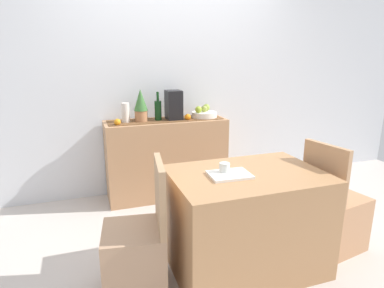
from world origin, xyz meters
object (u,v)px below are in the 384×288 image
Objects in this scene: open_book at (230,175)px; chair_by_corner at (333,217)px; ceramic_vase at (125,113)px; coffee_maker at (174,105)px; chair_near_window at (137,254)px; sideboard_console at (167,159)px; potted_plant at (141,105)px; dining_table at (245,221)px; wine_bottle at (158,110)px; fruit_bowl at (204,115)px; coffee_cup at (224,169)px.

open_book is 1.06m from chair_by_corner.
ceramic_vase reaches higher than chair_by_corner.
chair_near_window is at bearing -114.95° from coffee_maker.
potted_plant is at bearing 180.00° from sideboard_console.
wine_bottle is at bearing 101.70° from dining_table.
fruit_bowl is at bearing 111.71° from chair_by_corner.
ceramic_vase is at bearing 180.00° from coffee_maker.
potted_plant is at bearing 108.36° from dining_table.
potted_plant reaches higher than dining_table.
sideboard_console is 0.60m from coffee_maker.
ceramic_vase is (-0.34, -0.00, -0.01)m from wine_bottle.
chair_near_window is at bearing -109.10° from wine_bottle.
coffee_cup reaches higher than dining_table.
fruit_bowl reaches higher than chair_by_corner.
coffee_cup is 0.82m from chair_near_window.
fruit_bowl is at bearing 0.00° from ceramic_vase.
fruit_bowl is 0.99× the size of open_book.
coffee_maker reaches higher than fruit_bowl.
coffee_maker reaches higher than ceramic_vase.
wine_bottle is at bearing 0.00° from ceramic_vase.
open_book reaches higher than dining_table.
ceramic_vase reaches higher than fruit_bowl.
sideboard_console is 1.44× the size of chair_near_window.
coffee_cup is at bearing -71.41° from ceramic_vase.
coffee_maker is at bearing -0.00° from potted_plant.
fruit_bowl is 0.92× the size of wine_bottle.
coffee_maker reaches higher than sideboard_console.
wine_bottle is at bearing 180.00° from coffee_maker.
ceramic_vase is (-0.51, 0.00, -0.05)m from coffee_maker.
fruit_bowl reaches higher than dining_table.
potted_plant reaches higher than ceramic_vase.
coffee_maker is 1.43m from coffee_cup.
wine_bottle reaches higher than ceramic_vase.
fruit_bowl is 1.56m from dining_table.
open_book is at bearing -84.03° from wine_bottle.
potted_plant is (-0.18, -0.00, 0.06)m from wine_bottle.
chair_near_window reaches higher than open_book.
coffee_maker reaches higher than chair_near_window.
fruit_bowl is 0.26× the size of dining_table.
dining_table is (0.48, -1.45, -0.67)m from potted_plant.
potted_plant is at bearing 0.00° from ceramic_vase.
ceramic_vase is at bearing 180.00° from fruit_bowl.
coffee_maker is (-0.35, 0.00, 0.12)m from fruit_bowl.
chair_near_window is at bearing -96.33° from ceramic_vase.
fruit_bowl is at bearing -0.00° from potted_plant.
fruit_bowl is 0.82× the size of potted_plant.
dining_table is at bearing -11.23° from coffee_cup.
chair_by_corner is at bearing -48.52° from potted_plant.
chair_near_window is (-0.32, -1.45, -0.77)m from potted_plant.
potted_plant is 4.17× the size of coffee_cup.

